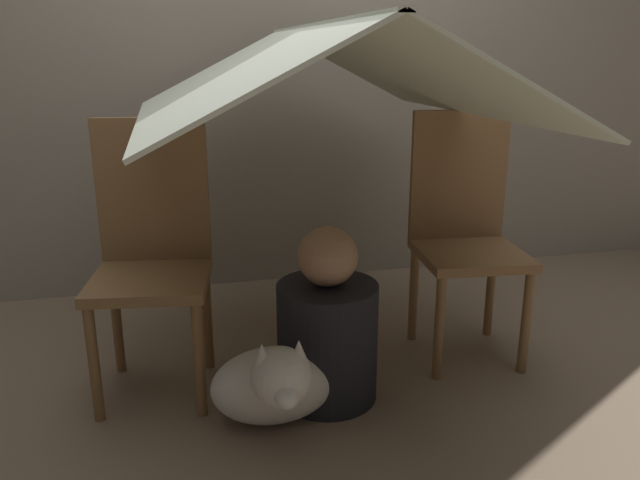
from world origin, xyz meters
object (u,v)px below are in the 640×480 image
at_px(chair_left, 152,249).
at_px(person_front, 327,330).
at_px(dog, 275,383).
at_px(chair_right, 465,227).

xyz_separation_m(chair_left, person_front, (0.57, -0.25, -0.26)).
relative_size(chair_left, dog, 2.34).
bearing_deg(person_front, chair_right, 22.03).
bearing_deg(chair_left, chair_right, 8.52).
xyz_separation_m(person_front, dog, (-0.21, -0.14, -0.10)).
xyz_separation_m(chair_right, dog, (-0.83, -0.39, -0.36)).
xyz_separation_m(chair_left, dog, (0.36, -0.39, -0.36)).
bearing_deg(chair_right, chair_left, -174.02).
height_order(chair_left, person_front, chair_left).
xyz_separation_m(chair_left, chair_right, (1.20, 0.00, 0.00)).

